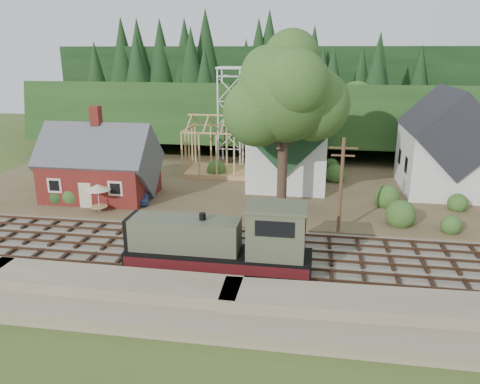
% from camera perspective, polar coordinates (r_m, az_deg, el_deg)
% --- Properties ---
extents(ground, '(140.00, 140.00, 0.00)m').
position_cam_1_polar(ground, '(34.52, 0.37, -7.75)').
color(ground, '#384C1E').
rests_on(ground, ground).
extents(embankment, '(64.00, 5.00, 1.60)m').
position_cam_1_polar(embankment, '(27.15, -2.53, -15.15)').
color(embankment, '#7F7259').
rests_on(embankment, ground).
extents(railroad_bed, '(64.00, 11.00, 0.16)m').
position_cam_1_polar(railroad_bed, '(34.48, 0.37, -7.62)').
color(railroad_bed, '#726B5B').
rests_on(railroad_bed, ground).
extents(village_flat, '(64.00, 26.00, 0.30)m').
position_cam_1_polar(village_flat, '(51.25, 3.51, 0.75)').
color(village_flat, brown).
rests_on(village_flat, ground).
extents(hillside, '(70.00, 28.96, 12.74)m').
position_cam_1_polar(hillside, '(74.55, 5.43, 5.71)').
color(hillside, '#1E3F19').
rests_on(hillside, ground).
extents(ridge, '(80.00, 20.00, 12.00)m').
position_cam_1_polar(ridge, '(90.27, 6.17, 7.65)').
color(ridge, black).
rests_on(ridge, ground).
extents(depot, '(10.80, 7.41, 9.00)m').
position_cam_1_polar(depot, '(48.20, -16.64, 2.78)').
color(depot, '#581415').
rests_on(depot, village_flat).
extents(church, '(8.40, 15.17, 13.00)m').
position_cam_1_polar(church, '(51.58, 6.03, 6.53)').
color(church, silver).
rests_on(church, village_flat).
extents(farmhouse, '(8.40, 10.80, 10.60)m').
position_cam_1_polar(farmhouse, '(52.55, 23.72, 5.04)').
color(farmhouse, silver).
rests_on(farmhouse, village_flat).
extents(timber_frame, '(8.20, 6.20, 6.99)m').
position_cam_1_polar(timber_frame, '(55.22, -2.23, 5.28)').
color(timber_frame, tan).
rests_on(timber_frame, village_flat).
extents(lattice_tower, '(3.20, 3.20, 12.12)m').
position_cam_1_polar(lattice_tower, '(60.13, -1.14, 12.76)').
color(lattice_tower, silver).
rests_on(lattice_tower, village_flat).
extents(big_tree, '(10.90, 8.40, 14.70)m').
position_cam_1_polar(big_tree, '(41.37, 5.64, 11.04)').
color(big_tree, '#38281E').
rests_on(big_tree, village_flat).
extents(telegraph_pole_near, '(2.20, 0.28, 8.00)m').
position_cam_1_polar(telegraph_pole_near, '(37.64, 12.22, 0.87)').
color(telegraph_pole_near, '#4C331E').
rests_on(telegraph_pole_near, ground).
extents(locomotive, '(12.16, 3.04, 4.86)m').
position_cam_1_polar(locomotive, '(31.06, -1.84, -6.33)').
color(locomotive, black).
rests_on(locomotive, railroad_bed).
extents(car_blue, '(2.10, 3.68, 1.18)m').
position_cam_1_polar(car_blue, '(46.03, -11.81, -0.52)').
color(car_blue, '#5370B1').
rests_on(car_blue, village_flat).
extents(car_green, '(3.76, 1.47, 1.22)m').
position_cam_1_polar(car_green, '(51.26, -17.87, 0.83)').
color(car_green, gray).
rests_on(car_green, village_flat).
extents(car_red, '(4.08, 2.17, 1.09)m').
position_cam_1_polar(car_red, '(52.59, 25.38, 0.31)').
color(car_red, red).
rests_on(car_red, village_flat).
extents(patio_set, '(2.31, 2.31, 2.57)m').
position_cam_1_polar(patio_set, '(43.90, -16.96, 0.42)').
color(patio_set, silver).
rests_on(patio_set, village_flat).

